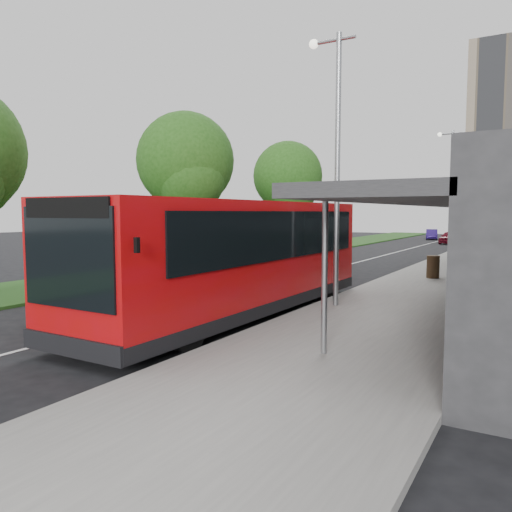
{
  "coord_description": "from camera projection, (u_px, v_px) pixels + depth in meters",
  "views": [
    {
      "loc": [
        9.66,
        -12.1,
        2.95
      ],
      "look_at": [
        1.28,
        2.22,
        1.5
      ],
      "focal_mm": 35.0,
      "sensor_mm": 36.0,
      "label": 1
    }
  ],
  "objects": [
    {
      "name": "bus_second",
      "position": [
        190.0,
        252.0,
        18.79
      ],
      "size": [
        3.18,
        10.14,
        2.83
      ],
      "rotation": [
        0.0,
        0.0,
        0.06
      ],
      "color": "#AC0910",
      "rests_on": "ground"
    },
    {
      "name": "lamp_post_far",
      "position": [
        450.0,
        185.0,
        31.96
      ],
      "size": [
        1.44,
        0.28,
        8.0
      ],
      "color": "gray",
      "rests_on": "pavement"
    },
    {
      "name": "ground",
      "position": [
        185.0,
        307.0,
        15.52
      ],
      "size": [
        120.0,
        120.0,
        0.0
      ],
      "primitive_type": "plane",
      "color": "black",
      "rests_on": "ground"
    },
    {
      "name": "lamp_post_near",
      "position": [
        335.0,
        153.0,
        14.76
      ],
      "size": [
        1.44,
        0.28,
        8.0
      ],
      "color": "gray",
      "rests_on": "pavement"
    },
    {
      "name": "car_far",
      "position": [
        432.0,
        234.0,
        54.85
      ],
      "size": [
        1.82,
        3.54,
        1.11
      ],
      "primitive_type": "imported",
      "rotation": [
        0.0,
        0.0,
        0.2
      ],
      "color": "navy",
      "rests_on": "ground"
    },
    {
      "name": "bus_main",
      "position": [
        236.0,
        258.0,
        14.14
      ],
      "size": [
        3.12,
        11.54,
        3.26
      ],
      "rotation": [
        0.0,
        0.0,
        -0.01
      ],
      "color": "#AC0910",
      "rests_on": "ground"
    },
    {
      "name": "tree_mid",
      "position": [
        186.0,
        168.0,
        26.37
      ],
      "size": [
        5.12,
        5.12,
        8.23
      ],
      "color": "#362415",
      "rests_on": "ground"
    },
    {
      "name": "bollard",
      "position": [
        462.0,
        252.0,
        28.59
      ],
      "size": [
        0.21,
        0.21,
        1.12
      ],
      "primitive_type": "cylinder",
      "rotation": [
        0.0,
        0.0,
        -0.19
      ],
      "color": "#DEDF0B",
      "rests_on": "pavement"
    },
    {
      "name": "pavement",
      "position": [
        475.0,
        261.0,
        29.69
      ],
      "size": [
        5.0,
        80.0,
        0.15
      ],
      "primitive_type": "cube",
      "color": "gray",
      "rests_on": "ground"
    },
    {
      "name": "tree_far",
      "position": [
        288.0,
        181.0,
        36.69
      ],
      "size": [
        5.08,
        5.08,
        8.16
      ],
      "color": "#362415",
      "rests_on": "ground"
    },
    {
      "name": "kerb_dashes",
      "position": [
        424.0,
        261.0,
        30.2
      ],
      "size": [
        0.12,
        56.0,
        0.01
      ],
      "color": "silver",
      "rests_on": "ground"
    },
    {
      "name": "litter_bin",
      "position": [
        433.0,
        267.0,
        21.34
      ],
      "size": [
        0.61,
        0.61,
        0.96
      ],
      "primitive_type": "cylinder",
      "rotation": [
        0.0,
        0.0,
        -0.16
      ],
      "color": "#3A2818",
      "rests_on": "pavement"
    },
    {
      "name": "grass_verge",
      "position": [
        281.0,
        252.0,
        36.23
      ],
      "size": [
        5.0,
        80.0,
        0.1
      ],
      "primitive_type": "cube",
      "color": "#254E19",
      "rests_on": "ground"
    },
    {
      "name": "car_near",
      "position": [
        450.0,
        237.0,
        46.9
      ],
      "size": [
        1.68,
        3.7,
        1.23
      ],
      "primitive_type": "imported",
      "rotation": [
        0.0,
        0.0,
        -0.06
      ],
      "color": "maroon",
      "rests_on": "ground"
    },
    {
      "name": "lane_centre_line",
      "position": [
        350.0,
        264.0,
        28.42
      ],
      "size": [
        0.12,
        70.0,
        0.01
      ],
      "primitive_type": "cube",
      "color": "silver",
      "rests_on": "ground"
    }
  ]
}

